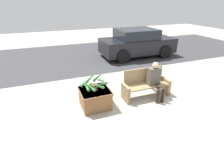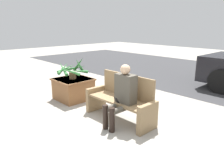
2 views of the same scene
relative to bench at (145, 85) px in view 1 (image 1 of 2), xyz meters
name	(u,v)px [view 1 (image 1 of 2)]	position (x,y,z in m)	size (l,w,h in m)	color
ground_plane	(153,100)	(0.13, -0.34, -0.40)	(30.00, 30.00, 0.00)	#9E998E
road_surface	(100,54)	(0.13, 5.24, -0.40)	(20.00, 6.00, 0.01)	#38383A
bench	(145,85)	(0.00, 0.00, 0.00)	(1.54, 0.50, 0.90)	#8C704C
person_seated	(155,80)	(0.22, -0.19, 0.22)	(0.39, 0.60, 1.16)	#4C473D
planter_box	(95,98)	(-1.68, -0.03, -0.11)	(0.85, 0.84, 0.54)	brown
potted_plant	(94,82)	(-1.69, -0.04, 0.38)	(0.79, 0.80, 0.56)	brown
parked_car	(137,43)	(1.89, 4.11, 0.32)	(3.95, 1.98, 1.46)	black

